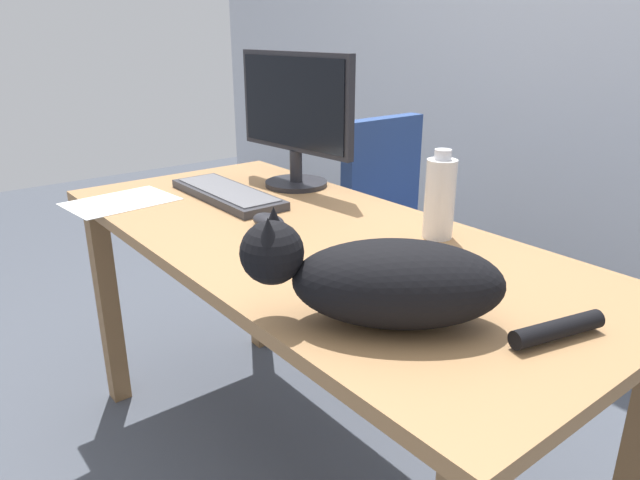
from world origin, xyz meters
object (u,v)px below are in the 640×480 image
(keyboard, at_px, (227,194))
(cat, at_px, (384,280))
(computer_mouse, at_px, (269,221))
(monitor, at_px, (295,115))
(water_bottle, at_px, (440,198))
(office_chair, at_px, (404,265))

(keyboard, distance_m, cat, 0.87)
(cat, distance_m, computer_mouse, 0.56)
(monitor, distance_m, water_bottle, 0.62)
(office_chair, height_order, monitor, monitor)
(office_chair, xyz_separation_m, monitor, (-0.11, -0.41, 0.57))
(office_chair, height_order, computer_mouse, office_chair)
(cat, bearing_deg, computer_mouse, 167.05)
(office_chair, relative_size, water_bottle, 4.31)
(office_chair, height_order, keyboard, office_chair)
(office_chair, xyz_separation_m, computer_mouse, (0.18, -0.71, 0.37))
(monitor, bearing_deg, computer_mouse, -45.57)
(keyboard, distance_m, water_bottle, 0.67)
(keyboard, xyz_separation_m, cat, (0.85, -0.18, 0.07))
(monitor, xyz_separation_m, keyboard, (-0.01, -0.25, -0.21))
(computer_mouse, distance_m, water_bottle, 0.43)
(monitor, bearing_deg, cat, -26.93)
(monitor, relative_size, keyboard, 1.09)
(cat, xyz_separation_m, computer_mouse, (-0.55, 0.13, -0.06))
(computer_mouse, bearing_deg, keyboard, 169.74)
(monitor, relative_size, cat, 1.02)
(monitor, bearing_deg, water_bottle, -1.57)
(office_chair, height_order, water_bottle, water_bottle)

